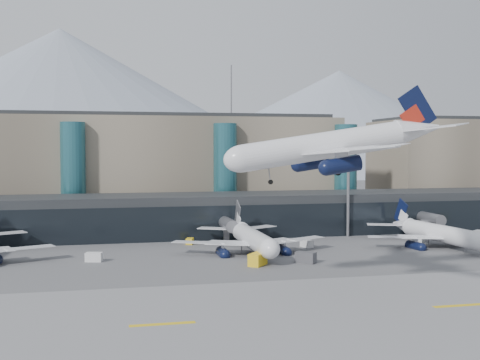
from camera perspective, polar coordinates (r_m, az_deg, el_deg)
The scene contains 17 objects.
ground at distance 92.96m, azimuth 4.37°, elevation -10.17°, with size 900.00×900.00×0.00m, color #515154.
runway_strip at distance 79.16m, azimuth 7.58°, elevation -12.52°, with size 400.00×40.00×0.04m, color slate.
runway_markings at distance 79.16m, azimuth 7.58°, elevation -12.50°, with size 128.00×1.00×0.02m.
concourse at distance 147.62m, azimuth -2.12°, elevation -3.30°, with size 170.00×27.00×10.00m.
terminal_main at distance 176.74m, azimuth -12.02°, elevation 1.08°, with size 130.00×30.00×31.00m.
teal_towers at distance 161.20m, azimuth -8.41°, elevation 0.42°, with size 116.40×19.40×46.00m.
mountain_ridge at distance 469.19m, azimuth -7.28°, elevation 5.98°, with size 910.00×400.00×110.00m.
lightmast_mid at distance 146.06m, azimuth 10.23°, elevation 0.30°, with size 3.00×1.20×25.60m.
hero_jet at distance 90.33m, azimuth 9.79°, elevation 4.06°, with size 34.11×35.29×11.36m.
jet_parked_mid at distance 123.51m, azimuth 0.94°, elevation -4.94°, with size 33.78×32.55×10.87m.
jet_parked_right at distance 138.64m, azimuth 17.64°, elevation -4.26°, with size 32.61×32.43×10.56m.
veh_a at distance 116.68m, azimuth -13.69°, elevation -7.11°, with size 3.03×1.71×1.71m, color silver.
veh_b at distance 134.11m, azimuth -4.78°, elevation -5.80°, with size 2.33×1.43×1.34m, color gold.
veh_c at distance 112.81m, azimuth 6.25°, elevation -7.31°, with size 3.63×1.92×2.02m, color #46464A.
veh_d at distance 142.00m, azimuth 16.65°, elevation -5.35°, with size 3.00×1.61×1.72m, color silver.
veh_g at distance 130.54m, azimuth 6.34°, elevation -6.00°, with size 2.72×1.59×1.59m, color silver.
veh_h at distance 109.75m, azimuth 1.69°, elevation -7.53°, with size 4.07×2.14×2.25m, color gold.
Camera 1 is at (-26.21, -86.64, 21.17)m, focal length 45.00 mm.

